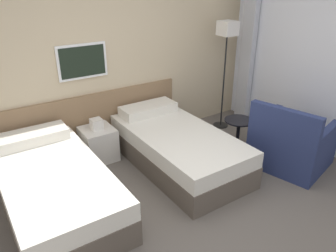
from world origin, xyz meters
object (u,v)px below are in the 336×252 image
(bed_near_window, at_px, (177,147))
(armchair, at_px, (291,145))
(bed_near_door, at_px, (54,187))
(side_table, at_px, (238,130))
(nightstand, at_px, (98,143))
(floor_lamp, at_px, (227,40))

(bed_near_window, distance_m, armchair, 1.46)
(bed_near_door, distance_m, bed_near_window, 1.57)
(side_table, bearing_deg, bed_near_window, 168.30)
(bed_near_door, bearing_deg, side_table, -4.31)
(nightstand, height_order, floor_lamp, floor_lamp)
(bed_near_window, xyz_separation_m, floor_lamp, (1.29, 0.58, 1.15))
(bed_near_window, bearing_deg, side_table, -11.70)
(bed_near_window, bearing_deg, nightstand, 138.57)
(side_table, bearing_deg, armchair, -64.75)
(bed_near_door, relative_size, side_table, 4.02)
(floor_lamp, relative_size, side_table, 3.46)
(bed_near_window, relative_size, armchair, 1.89)
(bed_near_window, height_order, armchair, armchair)
(bed_near_door, height_order, bed_near_window, same)
(bed_near_window, relative_size, floor_lamp, 1.16)
(bed_near_door, bearing_deg, nightstand, 41.43)
(bed_near_door, relative_size, armchair, 1.89)
(bed_near_window, distance_m, side_table, 0.92)
(bed_near_window, xyz_separation_m, nightstand, (-0.79, 0.69, -0.02))
(floor_lamp, height_order, armchair, floor_lamp)
(floor_lamp, bearing_deg, nightstand, 176.73)
(floor_lamp, bearing_deg, bed_near_window, -155.98)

